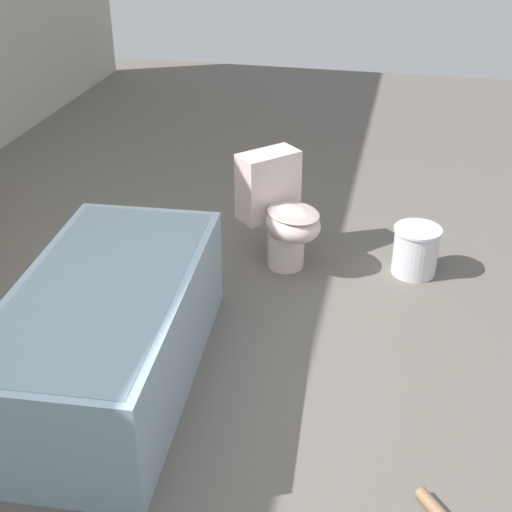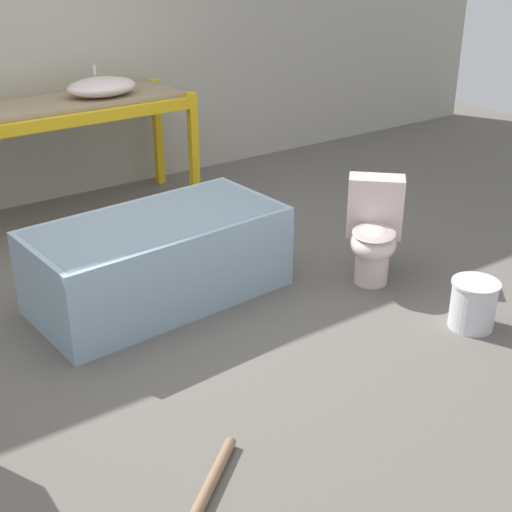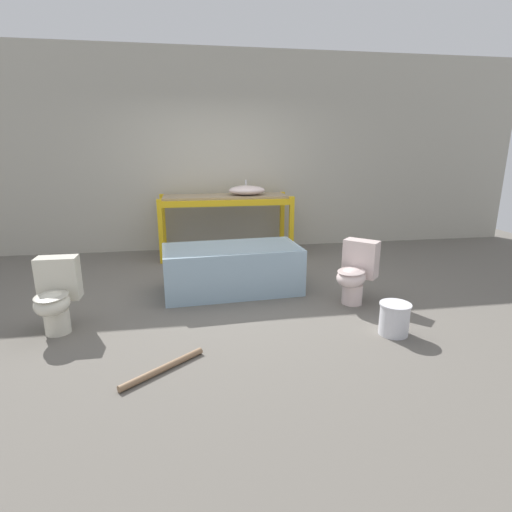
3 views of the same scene
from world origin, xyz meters
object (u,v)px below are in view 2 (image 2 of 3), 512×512
at_px(bathtub_main, 159,253).
at_px(toilet_near, 374,231).
at_px(sink_basin, 102,87).
at_px(bucket_white, 473,303).

xyz_separation_m(bathtub_main, toilet_near, (1.32, -0.58, 0.04)).
xyz_separation_m(sink_basin, bathtub_main, (-0.42, -1.66, -0.72)).
bearing_deg(bathtub_main, bucket_white, -49.87).
bearing_deg(bathtub_main, sink_basin, 71.87).
xyz_separation_m(toilet_near, bucket_white, (0.04, -0.83, -0.20)).
bearing_deg(sink_basin, toilet_near, -68.17).
distance_m(sink_basin, bathtub_main, 1.86).
bearing_deg(bucket_white, bathtub_main, 134.04).
xyz_separation_m(sink_basin, toilet_near, (0.90, -2.24, -0.69)).
height_order(bathtub_main, toilet_near, toilet_near).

